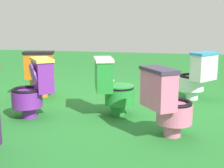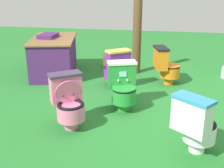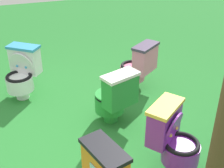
# 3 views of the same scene
# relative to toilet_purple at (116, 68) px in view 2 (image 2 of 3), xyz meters

# --- Properties ---
(ground) EXTENTS (14.00, 14.00, 0.00)m
(ground) POSITION_rel_toilet_purple_xyz_m (-0.49, -0.66, -0.37)
(ground) COLOR #26752D
(toilet_purple) EXTENTS (0.63, 0.62, 0.73)m
(toilet_purple) POSITION_rel_toilet_purple_xyz_m (0.00, 0.00, 0.00)
(toilet_purple) COLOR purple
(toilet_purple) RESTS_ON ground
(toilet_green) EXTENTS (0.60, 0.54, 0.73)m
(toilet_green) POSITION_rel_toilet_purple_xyz_m (-0.92, -0.27, -0.00)
(toilet_green) COLOR green
(toilet_green) RESTS_ON ground
(toilet_orange) EXTENTS (0.52, 0.58, 0.73)m
(toilet_orange) POSITION_rel_toilet_purple_xyz_m (0.32, -0.91, -0.00)
(toilet_orange) COLOR orange
(toilet_orange) RESTS_ON ground
(toilet_pink) EXTENTS (0.63, 0.61, 0.73)m
(toilet_pink) POSITION_rel_toilet_purple_xyz_m (-1.62, 0.36, 0.00)
(toilet_pink) COLOR pink
(toilet_pink) RESTS_ON ground
(toilet_white) EXTENTS (0.64, 0.62, 0.73)m
(toilet_white) POSITION_rel_toilet_purple_xyz_m (-1.99, -1.25, 0.00)
(toilet_white) COLOR white
(toilet_white) RESTS_ON ground
(vendor_table) EXTENTS (1.62, 1.16, 0.85)m
(vendor_table) POSITION_rel_toilet_purple_xyz_m (0.54, 1.41, 0.02)
(vendor_table) COLOR #4C2360
(vendor_table) RESTS_ON ground
(wooden_post) EXTENTS (0.18, 0.18, 1.65)m
(wooden_post) POSITION_rel_toilet_purple_xyz_m (0.95, -0.28, 0.45)
(wooden_post) COLOR brown
(wooden_post) RESTS_ON ground
(small_crate) EXTENTS (0.42, 0.43, 0.35)m
(small_crate) POSITION_rel_toilet_purple_xyz_m (1.09, 0.26, -0.20)
(small_crate) COLOR brown
(small_crate) RESTS_ON ground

